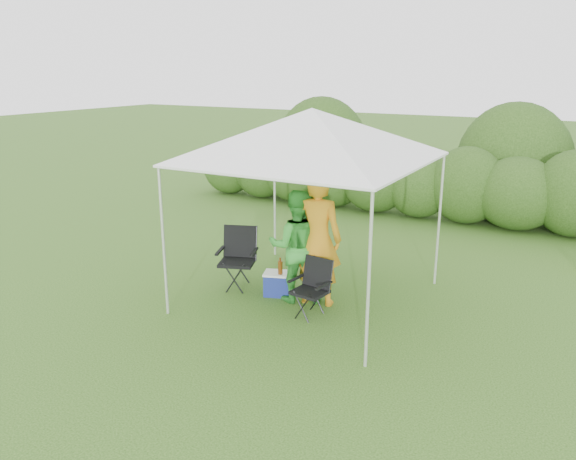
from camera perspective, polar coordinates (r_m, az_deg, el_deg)
The scene contains 9 objects.
ground at distance 8.20m, azimuth 0.61°, elevation -8.06°, with size 70.00×70.00×0.00m, color #3D6520.
hedge at distance 13.31m, azimuth 13.18°, elevation 4.73°, with size 12.15×1.53×1.80m.
canopy at distance 7.97m, azimuth 2.42°, elevation 9.65°, with size 3.10×3.10×2.83m.
chair_right at distance 7.88m, azimuth 2.55°, elevation -5.48°, with size 0.55×0.51×0.81m.
chair_left at distance 8.90m, azimuth -5.06°, elevation -2.38°, with size 0.71×0.69×0.96m.
man at distance 8.09m, azimuth 2.97°, elevation -0.94°, with size 0.72×0.47×1.98m, color #C67C16.
woman at distance 8.25m, azimuth 0.85°, elevation -1.64°, with size 0.82×0.64×1.69m, color green.
cooler at distance 8.63m, azimuth -1.00°, elevation -5.46°, with size 0.51×0.44×0.36m.
bottle at distance 8.46m, azimuth -0.79°, elevation -3.66°, with size 0.07×0.07×0.26m, color #592D0C.
Camera 1 is at (3.58, -6.56, 3.37)m, focal length 35.00 mm.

